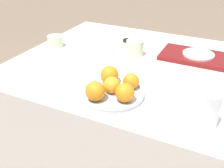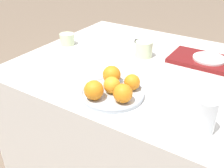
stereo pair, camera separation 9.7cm
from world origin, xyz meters
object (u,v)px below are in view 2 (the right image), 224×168
Objects in this scene: orange_1 at (123,93)px; soy_dish at (139,41)px; serving_tray at (209,61)px; side_plate at (209,58)px; water_glass at (205,116)px; fruit_platter at (112,93)px; cup_1 at (144,49)px; orange_0 at (112,85)px; orange_2 at (132,82)px; orange_3 at (112,75)px; cup_0 at (67,39)px; orange_4 at (94,90)px.

orange_1 is 0.64m from soy_dish.
serving_tray is 2.37× the size of side_plate.
orange_1 is at bearing -179.09° from water_glass.
fruit_platter is 0.40m from cup_1.
orange_0 is 0.08m from orange_2.
soy_dish is (-0.11, 0.17, -0.03)m from cup_1.
water_glass reaches higher than orange_0.
cup_1 is (-0.12, 0.34, -0.01)m from orange_2.
water_glass is (0.35, -0.03, 0.05)m from fruit_platter.
serving_tray is (0.17, 0.52, -0.04)m from orange_1.
cup_1 is at bearing -56.79° from soy_dish.
orange_3 is at bearing -75.15° from soy_dish.
serving_tray is 0.02m from side_plate.
soy_dish is at bearing 37.21° from cup_0.
orange_1 reaches higher than cup_1.
orange_1 is at bearing -26.36° from orange_0.
cup_1 reaches higher than cup_0.
cup_1 reaches higher than side_plate.
serving_tray is at bearing 64.49° from orange_0.
cup_1 is at bearing 10.48° from cup_0.
soy_dish is at bearing 169.67° from side_plate.
cup_1 is (-0.07, 0.40, 0.03)m from fruit_platter.
fruit_platter is 2.09× the size of water_glass.
cup_1 is 0.20m from soy_dish.
orange_2 is at bearing -25.06° from cup_0.
water_glass is at bearing -77.32° from serving_tray.
orange_0 is 1.02× the size of orange_2.
soy_dish is (-0.41, 0.07, -0.00)m from serving_tray.
orange_4 is (0.01, -0.13, -0.00)m from orange_3.
orange_3 is at bearing 94.06° from orange_4.
fruit_platter reaches higher than soy_dish.
orange_2 is 0.85× the size of orange_3.
orange_3 is at bearing -122.56° from side_plate.
orange_4 is at bearing -85.94° from orange_3.
cup_0 is (-0.73, -0.17, 0.02)m from serving_tray.
water_glass reaches higher than soy_dish.
orange_1 is (0.07, -0.03, 0.04)m from fruit_platter.
orange_0 is 0.08m from orange_4.
fruit_platter is 0.09m from orange_4.
side_plate is at bearing 102.68° from water_glass.
serving_tray is at bearing 17.12° from cup_1.
serving_tray is (0.23, 0.49, -0.04)m from orange_0.
soy_dish is (-0.17, 0.56, -0.00)m from fruit_platter.
water_glass is 0.79m from soy_dish.
orange_3 reaches higher than serving_tray.
orange_3 is at bearing 123.58° from fruit_platter.
water_glass is (0.39, -0.09, 0.01)m from orange_3.
soy_dish is (-0.41, 0.07, -0.02)m from side_plate.
cup_0 is at bearing 154.94° from orange_2.
cup_1 is (-0.41, 0.43, -0.02)m from water_glass.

